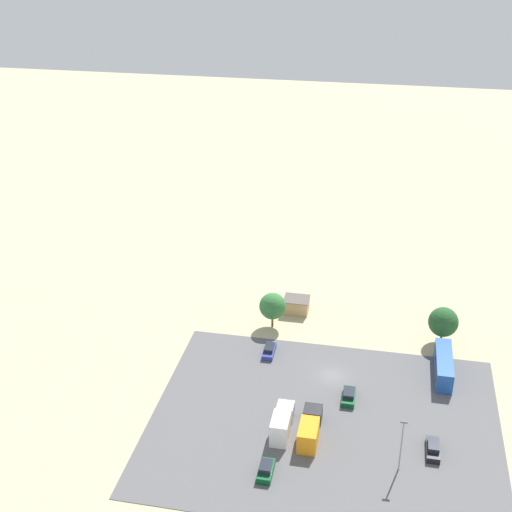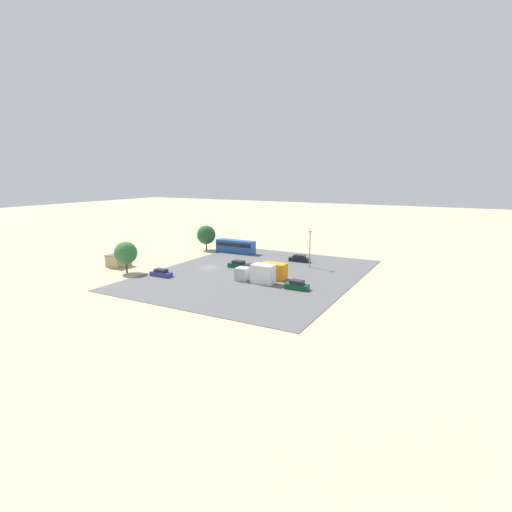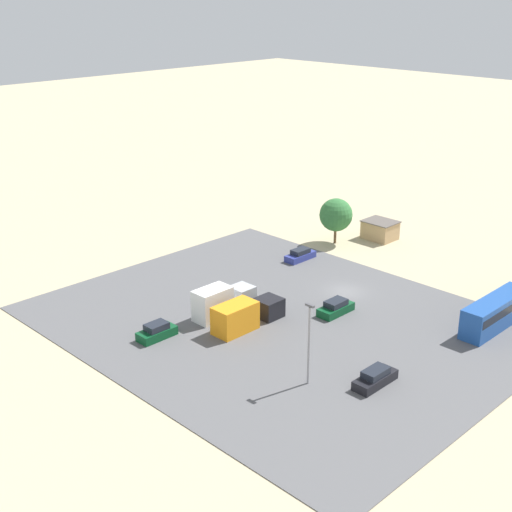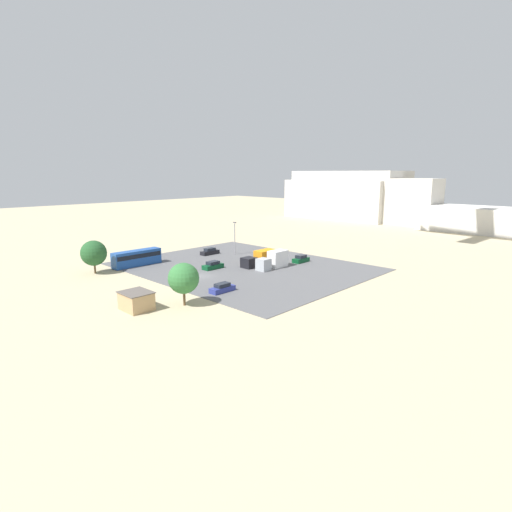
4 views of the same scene
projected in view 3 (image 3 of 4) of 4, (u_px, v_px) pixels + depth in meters
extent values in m
plane|color=tan|center=(345.00, 292.00, 83.05)|extent=(400.00, 400.00, 0.00)
cube|color=#565659|center=(280.00, 322.00, 75.62)|extent=(48.51, 38.88, 0.08)
cube|color=tan|center=(380.00, 230.00, 99.98)|extent=(4.24, 3.55, 2.51)
cube|color=#59514C|center=(381.00, 221.00, 99.51)|extent=(4.48, 3.79, 0.12)
cube|color=#1E4C9E|center=(495.00, 313.00, 73.87)|extent=(2.45, 10.38, 3.23)
cube|color=black|center=(496.00, 308.00, 73.66)|extent=(2.49, 9.97, 0.90)
cube|color=navy|center=(300.00, 256.00, 92.49)|extent=(1.73, 4.41, 0.84)
cube|color=#1E232D|center=(300.00, 251.00, 92.23)|extent=(1.45, 2.47, 0.61)
cube|color=#0C4723|center=(336.00, 310.00, 77.32)|extent=(1.88, 4.39, 0.90)
cube|color=#1E232D|center=(336.00, 303.00, 77.04)|extent=(1.58, 2.46, 0.66)
cube|color=black|center=(375.00, 380.00, 63.53)|extent=(1.75, 4.69, 0.90)
cube|color=#1E232D|center=(376.00, 372.00, 63.25)|extent=(1.47, 2.63, 0.66)
cube|color=#0C4723|center=(157.00, 334.00, 71.94)|extent=(1.83, 4.06, 0.93)
cube|color=#1E232D|center=(157.00, 326.00, 71.66)|extent=(1.54, 2.27, 0.68)
cube|color=black|center=(269.00, 308.00, 76.36)|extent=(2.55, 2.61, 2.10)
cube|color=orange|center=(235.00, 318.00, 72.94)|extent=(2.55, 4.64, 3.01)
cube|color=#ADB2B7|center=(242.00, 297.00, 78.68)|extent=(2.36, 2.30, 2.41)
cube|color=white|center=(213.00, 304.00, 75.63)|extent=(2.36, 4.08, 3.44)
cylinder|color=brown|center=(335.00, 235.00, 98.32)|extent=(0.36, 0.36, 2.40)
sphere|color=#337038|center=(336.00, 215.00, 97.28)|extent=(4.55, 4.55, 4.55)
cylinder|color=gray|center=(309.00, 346.00, 62.53)|extent=(0.20, 0.20, 7.50)
cube|color=#4C4C51|center=(310.00, 305.00, 61.13)|extent=(0.90, 0.28, 0.20)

